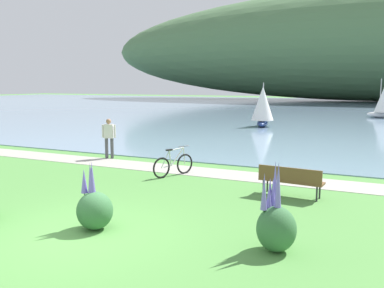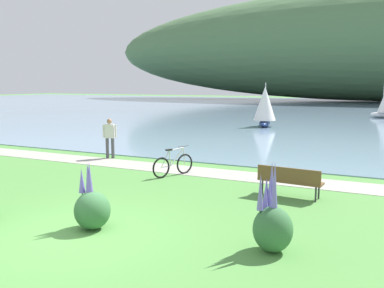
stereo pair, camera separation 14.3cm
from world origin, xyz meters
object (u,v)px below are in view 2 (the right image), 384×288
(bicycle_leaning_near_bench, at_px, (173,165))
(person_at_shoreline, at_px, (110,136))
(sailboat_mid_bay, at_px, (265,106))
(park_bench_near_camera, at_px, (290,179))

(bicycle_leaning_near_bench, height_order, person_at_shoreline, person_at_shoreline)
(person_at_shoreline, relative_size, sailboat_mid_bay, 0.53)
(park_bench_near_camera, relative_size, sailboat_mid_bay, 0.57)
(park_bench_near_camera, height_order, sailboat_mid_bay, sailboat_mid_bay)
(person_at_shoreline, height_order, sailboat_mid_bay, sailboat_mid_bay)
(park_bench_near_camera, xyz_separation_m, person_at_shoreline, (-8.34, 2.86, 0.46))
(sailboat_mid_bay, bearing_deg, bicycle_leaning_near_bench, -84.73)
(park_bench_near_camera, bearing_deg, sailboat_mid_bay, 107.74)
(bicycle_leaning_near_bench, bearing_deg, sailboat_mid_bay, 95.27)
(bicycle_leaning_near_bench, relative_size, person_at_shoreline, 0.97)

